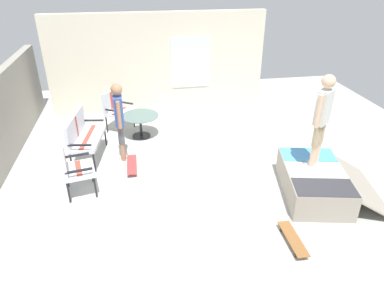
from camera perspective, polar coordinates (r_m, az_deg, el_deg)
ground_plane at (r=7.23m, az=1.45°, el=-5.43°), size 12.00×12.00×0.10m
house_facade at (r=10.08m, az=-5.47°, el=13.02°), size 0.23×6.00×2.71m
skate_ramp at (r=6.92m, az=19.41°, el=-5.80°), size 1.98×2.05×0.53m
patio_bench at (r=7.88m, az=-17.49°, el=1.72°), size 1.32×0.72×1.02m
patio_chair_near_house at (r=9.11m, az=-12.40°, el=5.92°), size 0.81×0.79×1.02m
patio_chair_by_wall at (r=6.73m, az=-19.07°, el=-3.28°), size 0.71×0.66×1.02m
patio_table at (r=8.66m, az=-8.38°, el=3.63°), size 0.90×0.90×0.57m
person_watching at (r=7.40m, az=-11.75°, el=4.26°), size 0.48×0.25×1.75m
person_skater at (r=6.42m, az=20.43°, el=4.39°), size 0.36×0.39×1.74m
skateboard_by_bench at (r=7.50m, az=-9.76°, el=-3.34°), size 0.80×0.20×0.10m
skateboard_spare at (r=5.83m, az=16.11°, el=-14.59°), size 0.80×0.21×0.10m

